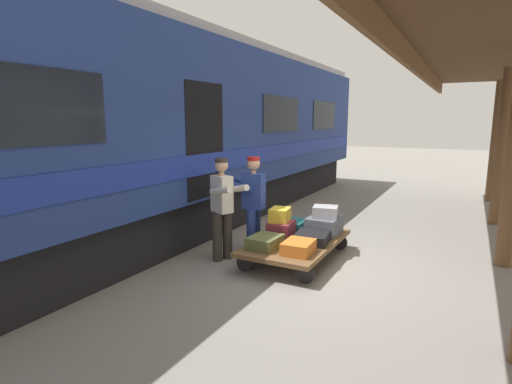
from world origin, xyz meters
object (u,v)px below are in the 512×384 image
suitcase_yellow_case (280,215)px  suitcase_burgundy_valise (281,230)px  suitcase_slate_roller (324,225)px  suitcase_teal_softside (295,225)px  suitcase_orange_carryall (298,247)px  suitcase_black_hardshell (312,238)px  porter_in_overalls (252,202)px  luggage_cart (296,243)px  suitcase_olive_duffel (265,242)px  suitcase_gray_aluminum (325,212)px  train_car (141,133)px  porter_by_door (223,206)px

suitcase_yellow_case → suitcase_burgundy_valise: bearing=142.6°
suitcase_slate_roller → suitcase_teal_softside: size_ratio=1.19×
suitcase_orange_carryall → suitcase_black_hardshell: suitcase_orange_carryall is taller
suitcase_teal_softside → porter_in_overalls: (0.49, 0.70, 0.50)m
luggage_cart → porter_in_overalls: bearing=7.4°
suitcase_olive_duffel → suitcase_orange_carryall: (-0.56, 0.00, -0.00)m
suitcase_slate_roller → suitcase_black_hardshell: size_ratio=1.04×
suitcase_black_hardshell → suitcase_gray_aluminum: (-0.01, -0.61, 0.31)m
suitcase_olive_duffel → suitcase_black_hardshell: size_ratio=0.94×
suitcase_olive_duffel → suitcase_yellow_case: 0.69m
suitcase_olive_duffel → train_car: bearing=-8.1°
train_car → suitcase_burgundy_valise: 3.29m
suitcase_slate_roller → suitcase_orange_carryall: suitcase_slate_roller is taller
suitcase_orange_carryall → porter_in_overalls: bearing=-25.1°
porter_in_overalls → suitcase_burgundy_valise: bearing=-168.4°
suitcase_orange_carryall → porter_in_overalls: size_ratio=0.31×
luggage_cart → suitcase_slate_roller: 0.68m
suitcase_yellow_case → porter_in_overalls: 0.51m
train_car → porter_in_overalls: train_car is taller
suitcase_black_hardshell → suitcase_orange_carryall: bearing=90.0°
suitcase_teal_softside → suitcase_black_hardshell: bearing=133.3°
suitcase_olive_duffel → suitcase_gray_aluminum: suitcase_gray_aluminum is taller
suitcase_teal_softside → porter_in_overalls: size_ratio=0.30×
porter_in_overalls → porter_by_door: bearing=58.4°
suitcase_olive_duffel → suitcase_orange_carryall: suitcase_olive_duffel is taller
train_car → suitcase_teal_softside: bearing=-164.8°
suitcase_slate_roller → suitcase_burgundy_valise: suitcase_slate_roller is taller
suitcase_olive_duffel → suitcase_gray_aluminum: (-0.57, -1.20, 0.30)m
suitcase_teal_softside → porter_by_door: 1.50m
suitcase_slate_roller → suitcase_burgundy_valise: size_ratio=1.26×
luggage_cart → suitcase_teal_softside: bearing=-64.8°
luggage_cart → suitcase_orange_carryall: suitcase_orange_carryall is taller
luggage_cart → train_car: bearing=3.4°
suitcase_burgundy_valise → porter_by_door: 1.08m
train_car → suitcase_black_hardshell: size_ratio=31.47×
suitcase_slate_roller → suitcase_teal_softside: 0.56m
luggage_cart → suitcase_orange_carryall: bearing=115.2°
suitcase_yellow_case → suitcase_slate_roller: bearing=-136.4°
suitcase_slate_roller → suitcase_olive_duffel: suitcase_slate_roller is taller
suitcase_burgundy_valise → suitcase_olive_duffel: suitcase_burgundy_valise is taller
suitcase_black_hardshell → suitcase_teal_softside: bearing=-46.7°
suitcase_gray_aluminum → porter_in_overalls: (1.06, 0.71, 0.19)m
porter_in_overalls → luggage_cart: bearing=-172.6°
train_car → suitcase_black_hardshell: train_car is taller
luggage_cart → suitcase_olive_duffel: (0.28, 0.59, 0.14)m
suitcase_olive_duffel → luggage_cart: bearing=-115.2°
suitcase_teal_softside → porter_in_overalls: porter_in_overalls is taller
luggage_cart → porter_by_door: (1.07, 0.58, 0.64)m
train_car → porter_in_overalls: bearing=-177.9°
suitcase_burgundy_valise → porter_by_door: bearing=36.3°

